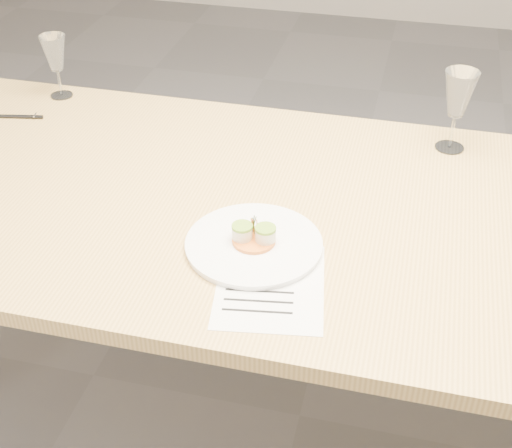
% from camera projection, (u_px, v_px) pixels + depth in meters
% --- Properties ---
extents(ground, '(7.00, 7.00, 0.00)m').
position_uv_depth(ground, '(300.00, 415.00, 2.13)').
color(ground, slate).
rests_on(ground, ground).
extents(dining_table, '(2.40, 1.00, 0.75)m').
position_uv_depth(dining_table, '(310.00, 232.00, 1.74)').
color(dining_table, tan).
rests_on(dining_table, ground).
extents(dinner_plate, '(0.30, 0.30, 0.08)m').
position_uv_depth(dinner_plate, '(254.00, 243.00, 1.57)').
color(dinner_plate, white).
rests_on(dinner_plate, dining_table).
extents(recipe_sheet, '(0.26, 0.31, 0.00)m').
position_uv_depth(recipe_sheet, '(270.00, 286.00, 1.47)').
color(recipe_sheet, white).
rests_on(recipe_sheet, dining_table).
extents(ballpoint_pen, '(0.15, 0.04, 0.01)m').
position_uv_depth(ballpoint_pen, '(17.00, 116.00, 2.08)').
color(ballpoint_pen, black).
rests_on(ballpoint_pen, dining_table).
extents(wine_glass_0, '(0.08, 0.08, 0.19)m').
position_uv_depth(wine_glass_0, '(55.00, 54.00, 2.12)').
color(wine_glass_0, white).
rests_on(wine_glass_0, dining_table).
extents(wine_glass_1, '(0.09, 0.09, 0.22)m').
position_uv_depth(wine_glass_1, '(459.00, 96.00, 1.85)').
color(wine_glass_1, white).
rests_on(wine_glass_1, dining_table).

